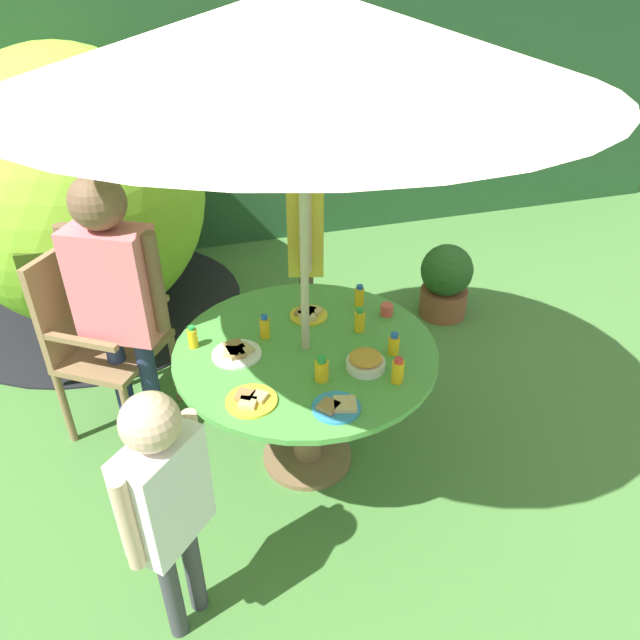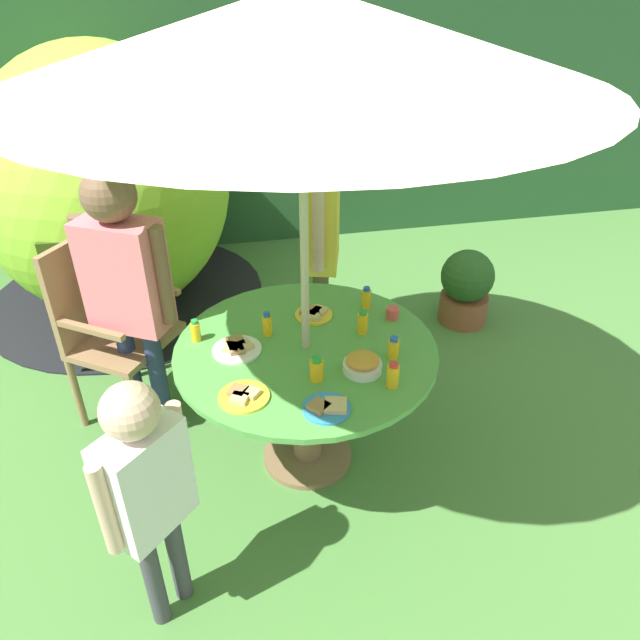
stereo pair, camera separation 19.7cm
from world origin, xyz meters
The scene contains 23 objects.
ground_plane centered at (0.00, 0.00, -0.01)m, with size 10.00×10.00×0.02m, color #477A38.
hedge_backdrop centered at (0.00, 3.06, 1.02)m, with size 9.00×0.70×2.04m, color #234C28.
garden_table centered at (0.00, 0.00, 0.54)m, with size 1.21×1.21×0.70m.
patio_umbrella centered at (0.00, 0.00, 1.99)m, with size 2.18×2.18×2.15m.
wooden_chair centered at (-0.95, 0.64, 0.58)m, with size 0.64×0.66×1.03m.
dome_tent centered at (-1.02, 1.94, 0.89)m, with size 2.12×2.12×1.79m.
potted_plant centered at (1.32, 1.08, 0.27)m, with size 0.36×0.36×0.54m.
child_in_yellow_shirt centered at (0.27, 0.94, 0.90)m, with size 0.30×0.46×1.41m.
child_in_pink_shirt centered at (-0.79, 0.44, 0.93)m, with size 0.43×0.36×1.45m.
child_in_white_shirt centered at (-0.68, -0.69, 0.72)m, with size 0.32×0.32×1.12m.
snack_bowl centered at (0.20, -0.23, 0.74)m, with size 0.17×0.17×0.08m.
plate_mid_left centered at (-0.31, 0.04, 0.71)m, with size 0.22×0.22×0.03m.
plate_near_right centered at (0.01, -0.44, 0.71)m, with size 0.19×0.19×0.03m.
plate_near_left centered at (0.09, 0.25, 0.72)m, with size 0.19×0.19×0.03m.
plate_center_front centered at (-0.31, -0.30, 0.71)m, with size 0.21×0.21×0.03m.
juice_bottle_far_left centered at (-0.49, 0.16, 0.75)m, with size 0.04×0.04×0.11m.
juice_bottle_far_right centered at (0.00, -0.25, 0.75)m, with size 0.06×0.06×0.11m.
juice_bottle_center_back centered at (0.30, -0.35, 0.76)m, with size 0.05×0.05×0.12m.
juice_bottle_mid_right centered at (0.36, -0.16, 0.75)m, with size 0.05×0.05×0.10m.
juice_bottle_front_edge centered at (0.28, 0.06, 0.76)m, with size 0.05×0.05×0.12m.
juice_bottle_back_edge centered at (0.36, 0.28, 0.76)m, with size 0.05×0.05×0.12m.
juice_bottle_spot_a centered at (-0.16, 0.14, 0.76)m, with size 0.05×0.05×0.12m.
cup_near centered at (0.46, 0.15, 0.73)m, with size 0.06×0.06×0.06m, color #E04C47.
Camera 1 is at (-0.58, -2.11, 2.24)m, focal length 32.83 mm.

